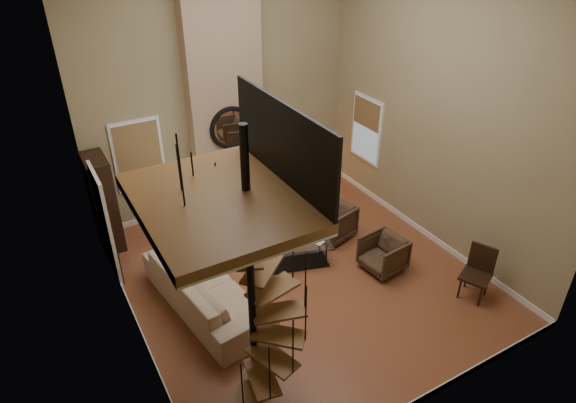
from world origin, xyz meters
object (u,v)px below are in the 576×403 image
hutch (104,203)px  coffee_table (297,251)px  armchair_far (386,252)px  side_chair (478,270)px  sofa (205,288)px  armchair_near (334,220)px  floor_lamp (177,180)px  accent_lamp (292,180)px

hutch → coffee_table: 3.92m
armchair_far → side_chair: bearing=27.2°
coffee_table → side_chair: size_ratio=1.41×
sofa → hutch: bearing=12.0°
armchair_near → floor_lamp: (-2.80, 1.35, 1.06)m
sofa → coffee_table: size_ratio=1.95×
armchair_far → side_chair: 1.65m
armchair_far → floor_lamp: floor_lamp is taller
floor_lamp → sofa: bearing=-99.0°
floor_lamp → accent_lamp: size_ratio=3.21×
armchair_near → side_chair: side_chair is taller
sofa → side_chair: (4.26, -2.07, 0.13)m
sofa → armchair_far: bearing=-110.0°
coffee_table → floor_lamp: size_ratio=0.83×
hutch → coffee_table: bearing=-39.7°
coffee_table → sofa: bearing=-172.6°
armchair_near → side_chair: size_ratio=0.82×
coffee_table → side_chair: (2.29, -2.33, 0.24)m
floor_lamp → armchair_far: bearing=-42.5°
armchair_far → floor_lamp: (-3.02, 2.77, 1.06)m
hutch → armchair_far: (4.35, -3.42, -0.60)m
armchair_near → coffee_table: 1.25m
armchair_near → armchair_far: 1.43m
hutch → floor_lamp: 1.55m
coffee_table → armchair_far: bearing=-34.6°
armchair_far → accent_lamp: armchair_far is taller
armchair_near → sofa: bearing=-91.7°
hutch → sofa: bearing=-69.8°
accent_lamp → floor_lamp: bearing=-165.7°
accent_lamp → side_chair: bearing=-79.7°
side_chair → sofa: bearing=154.0°
coffee_table → accent_lamp: bearing=61.6°
coffee_table → accent_lamp: (1.40, 2.58, -0.03)m
hutch → side_chair: size_ratio=1.98×
armchair_far → coffee_table: 1.68m
armchair_far → coffee_table: (-1.38, 0.95, -0.07)m
sofa → accent_lamp: bearing=-58.0°
armchair_near → coffee_table: (-1.16, -0.46, -0.07)m
accent_lamp → side_chair: size_ratio=0.53×
hutch → armchair_far: hutch is taller
sofa → armchair_far: sofa is taller
armchair_near → floor_lamp: bearing=-130.4°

